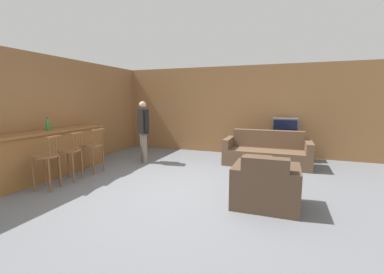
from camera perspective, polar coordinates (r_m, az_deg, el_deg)
name	(u,v)px	position (r m, az deg, el deg)	size (l,w,h in m)	color
ground_plane	(181,189)	(4.81, -2.46, -11.44)	(24.00, 24.00, 0.00)	slate
wall_back	(225,110)	(7.90, 7.35, 5.91)	(9.40, 0.08, 2.60)	olive
wall_left	(86,112)	(7.39, -22.57, 5.18)	(0.08, 8.52, 2.60)	olive
bar_counter	(48,154)	(6.20, -29.30, -3.23)	(0.55, 2.86, 0.99)	brown
bar_chair_near	(47,159)	(5.34, -29.58, -4.34)	(0.53, 0.53, 0.99)	brown
bar_chair_mid	(70,153)	(5.70, -25.40, -3.30)	(0.52, 0.52, 0.99)	brown
bar_chair_far	(93,148)	(6.15, -21.16, -2.24)	(0.46, 0.46, 0.99)	brown
couch_far	(267,153)	(6.71, 16.23, -3.42)	(2.07, 0.86, 0.84)	brown
armchair_near	(265,187)	(4.15, 16.00, -10.71)	(0.97, 0.82, 0.82)	#4C3828
coffee_table	(256,163)	(5.31, 14.05, -5.61)	(0.56, 1.04, 0.44)	brown
tv_unit	(284,148)	(7.44, 19.73, -2.36)	(1.02, 0.48, 0.62)	#2D2319
tv	(285,128)	(7.35, 19.95, 1.98)	(0.65, 0.44, 0.51)	#4C4C4C
bottle	(47,124)	(6.14, -29.46, 2.45)	(0.08, 0.08, 0.27)	#2D7F3D
person_by_window	(143,128)	(6.71, -10.79, 1.92)	(0.43, 0.39, 1.58)	#756B5B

